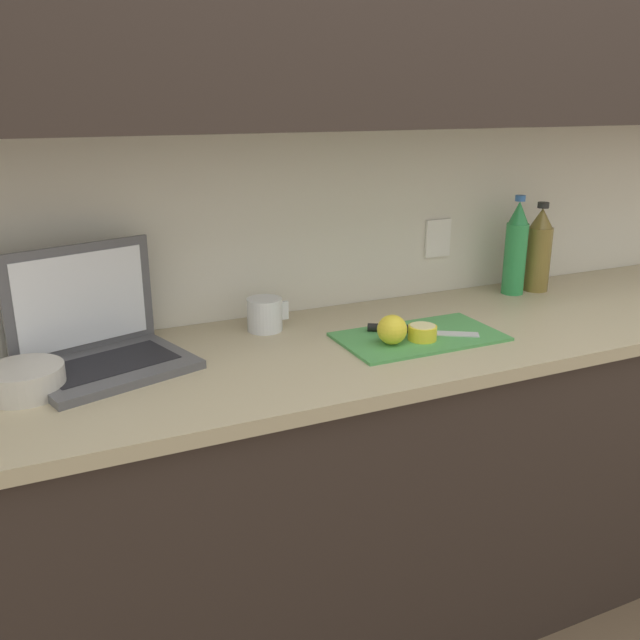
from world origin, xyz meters
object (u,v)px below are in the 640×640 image
Objects in this scene: cutting_board at (419,337)px; measuring_cup at (265,314)px; lemon_half_cut at (422,332)px; knife at (403,329)px; lemon_whole_beside at (392,330)px; bottle_oil_tall at (516,249)px; bottle_green_soda at (539,251)px; laptop at (99,339)px; bowl_white at (25,380)px.

measuring_cup reaches higher than cutting_board.
cutting_board is at bearing 69.24° from lemon_half_cut.
knife is 3.47× the size of lemon_whole_beside.
measuring_cup reaches higher than knife.
bottle_oil_tall is at bearing 0.81° from measuring_cup.
bottle_green_soda is 2.50× the size of measuring_cup.
bottle_oil_tall is at bearing 25.62° from cutting_board.
cutting_board is 1.61× the size of knife.
knife is at bearing -158.99° from bottle_oil_tall.
bottle_green_soda reaches higher than laptop.
cutting_board is 0.96m from bowl_white.
bowl_white is at bearing 176.97° from cutting_board.
laptop is at bearing -170.02° from measuring_cup.
lemon_half_cut is at bearing -155.97° from bottle_green_soda.
lemon_half_cut is (-0.01, -0.03, 0.02)m from cutting_board.
bottle_green_soda is at bearing 7.04° from bowl_white.
bottle_green_soda is 1.73× the size of bowl_white.
lemon_half_cut is 0.43m from measuring_cup.
lemon_half_cut is at bearing -4.90° from bowl_white.
lemon_whole_beside is at bearing -107.20° from knife.
cutting_board is 0.42m from measuring_cup.
bottle_oil_tall is 0.86m from measuring_cup.
knife is 0.68m from bottle_green_soda.
bowl_white is at bearing 175.10° from lemon_half_cut.
bottle_oil_tall is at bearing 7.49° from bowl_white.
measuring_cup is at bearing 146.30° from cutting_board.
lemon_half_cut is 0.09m from lemon_whole_beside.
lemon_whole_beside reaches higher than knife.
lemon_half_cut is 0.26× the size of bottle_green_soda.
knife is 2.29× the size of measuring_cup.
bottle_green_soda reaches higher than measuring_cup.
lemon_half_cut is at bearing -45.53° from knife.
bottle_green_soda reaches higher than bowl_white.
bottle_green_soda is at bearing 49.56° from knife.
lemon_whole_beside is 0.36m from measuring_cup.
measuring_cup is (-0.25, 0.26, -0.00)m from lemon_whole_beside.
laptop is 3.62× the size of measuring_cup.
lemon_half_cut is 0.97× the size of lemon_whole_beside.
knife is at bearing -25.82° from laptop.
lemon_whole_beside is (-0.10, -0.03, 0.04)m from cutting_board.
lemon_whole_beside is 0.27× the size of bottle_green_soda.
laptop is 0.72m from lemon_whole_beside.
measuring_cup is (-0.32, 0.19, 0.03)m from knife.
lemon_whole_beside is 0.66× the size of measuring_cup.
bottle_oil_tall is (0.54, 0.21, 0.13)m from knife.
bottle_oil_tall is at bearing -13.24° from laptop.
bottle_oil_tall reaches higher than knife.
lemon_whole_beside is at bearing -159.05° from bottle_green_soda.
cutting_board is at bearing -158.01° from bottle_green_soda.
lemon_half_cut is 0.95m from bowl_white.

